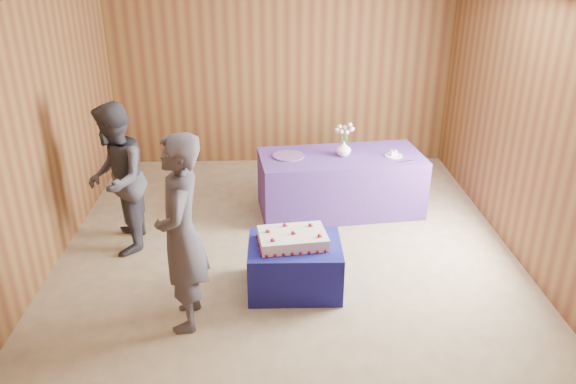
{
  "coord_description": "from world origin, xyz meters",
  "views": [
    {
      "loc": [
        -0.18,
        -5.24,
        3.2
      ],
      "look_at": [
        0.0,
        0.1,
        0.77
      ],
      "focal_mm": 35.0,
      "sensor_mm": 36.0,
      "label": 1
    }
  ],
  "objects_px": {
    "sheet_cake": "(293,238)",
    "guest_right": "(117,180)",
    "guest_left": "(181,234)",
    "serving_table": "(340,183)",
    "cake_table": "(295,266)",
    "vase": "(344,148)"
  },
  "relations": [
    {
      "from": "vase",
      "to": "guest_left",
      "type": "height_order",
      "value": "guest_left"
    },
    {
      "from": "guest_left",
      "to": "serving_table",
      "type": "bearing_deg",
      "value": 141.64
    },
    {
      "from": "guest_right",
      "to": "vase",
      "type": "bearing_deg",
      "value": 100.66
    },
    {
      "from": "guest_right",
      "to": "serving_table",
      "type": "bearing_deg",
      "value": 101.1
    },
    {
      "from": "vase",
      "to": "serving_table",
      "type": "bearing_deg",
      "value": 148.13
    },
    {
      "from": "serving_table",
      "to": "guest_left",
      "type": "height_order",
      "value": "guest_left"
    },
    {
      "from": "guest_left",
      "to": "sheet_cake",
      "type": "bearing_deg",
      "value": 115.46
    },
    {
      "from": "cake_table",
      "to": "vase",
      "type": "height_order",
      "value": "vase"
    },
    {
      "from": "vase",
      "to": "guest_right",
      "type": "height_order",
      "value": "guest_right"
    },
    {
      "from": "cake_table",
      "to": "sheet_cake",
      "type": "bearing_deg",
      "value": 166.95
    },
    {
      "from": "vase",
      "to": "guest_right",
      "type": "distance_m",
      "value": 2.69
    },
    {
      "from": "sheet_cake",
      "to": "guest_right",
      "type": "bearing_deg",
      "value": 147.8
    },
    {
      "from": "cake_table",
      "to": "sheet_cake",
      "type": "distance_m",
      "value": 0.31
    },
    {
      "from": "cake_table",
      "to": "vase",
      "type": "distance_m",
      "value": 1.94
    },
    {
      "from": "serving_table",
      "to": "guest_left",
      "type": "distance_m",
      "value": 2.82
    },
    {
      "from": "sheet_cake",
      "to": "vase",
      "type": "height_order",
      "value": "vase"
    },
    {
      "from": "serving_table",
      "to": "sheet_cake",
      "type": "distance_m",
      "value": 1.86
    },
    {
      "from": "sheet_cake",
      "to": "guest_right",
      "type": "distance_m",
      "value": 2.06
    },
    {
      "from": "sheet_cake",
      "to": "guest_right",
      "type": "height_order",
      "value": "guest_right"
    },
    {
      "from": "serving_table",
      "to": "sheet_cake",
      "type": "xyz_separation_m",
      "value": [
        -0.67,
        -1.73,
        0.18
      ]
    },
    {
      "from": "vase",
      "to": "cake_table",
      "type": "bearing_deg",
      "value": -111.47
    },
    {
      "from": "serving_table",
      "to": "guest_left",
      "type": "relative_size",
      "value": 1.11
    }
  ]
}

